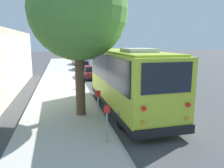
{
  "coord_description": "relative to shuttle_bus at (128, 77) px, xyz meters",
  "views": [
    {
      "loc": [
        -10.38,
        3.91,
        3.85
      ],
      "look_at": [
        2.39,
        0.9,
        1.3
      ],
      "focal_mm": 35.0,
      "sensor_mm": 36.0,
      "label": 1
    }
  ],
  "objects": [
    {
      "name": "parked_sedan_black",
      "position": [
        18.46,
        0.64,
        -1.31
      ],
      "size": [
        4.3,
        2.01,
        1.28
      ],
      "rotation": [
        0.0,
        0.0,
        -0.07
      ],
      "color": "black",
      "rests_on": "ground"
    },
    {
      "name": "parked_sedan_tan",
      "position": [
        25.23,
        0.62,
        -1.31
      ],
      "size": [
        4.67,
        2.0,
        1.29
      ],
      "rotation": [
        0.0,
        0.0,
        0.09
      ],
      "color": "tan",
      "rests_on": "ground"
    },
    {
      "name": "sidewalk_slab",
      "position": [
        -1.07,
        3.65,
        -1.83
      ],
      "size": [
        80.0,
        3.95,
        0.15
      ],
      "primitive_type": "cube",
      "color": "beige",
      "rests_on": "ground"
    },
    {
      "name": "lane_stripe_mid",
      "position": [
        -0.4,
        -3.18,
        -1.9
      ],
      "size": [
        2.4,
        0.14,
        0.01
      ],
      "primitive_type": "cube",
      "color": "silver",
      "rests_on": "ground"
    },
    {
      "name": "fire_hydrant",
      "position": [
        5.96,
        2.02,
        -1.35
      ],
      "size": [
        0.22,
        0.22,
        0.81
      ],
      "color": "#99999E",
      "rests_on": "sidewalk_slab"
    },
    {
      "name": "lane_stripe_ahead",
      "position": [
        5.6,
        -3.18,
        -1.9
      ],
      "size": [
        2.4,
        0.14,
        0.01
      ],
      "primitive_type": "cube",
      "color": "silver",
      "rests_on": "ground"
    },
    {
      "name": "parked_sedan_maroon",
      "position": [
        11.92,
        0.49,
        -1.31
      ],
      "size": [
        4.49,
        1.97,
        1.29
      ],
      "rotation": [
        0.0,
        0.0,
        0.06
      ],
      "color": "maroon",
      "rests_on": "ground"
    },
    {
      "name": "ground_plane",
      "position": [
        -1.07,
        -0.3,
        -1.91
      ],
      "size": [
        160.0,
        160.0,
        0.0
      ],
      "primitive_type": "plane",
      "color": "#474749"
    },
    {
      "name": "sign_post_far",
      "position": [
        -2.15,
        2.06,
        -0.94
      ],
      "size": [
        0.06,
        0.22,
        1.58
      ],
      "color": "gray",
      "rests_on": "sidewalk_slab"
    },
    {
      "name": "curb_strip",
      "position": [
        -1.07,
        1.61,
        -1.83
      ],
      "size": [
        80.0,
        0.14,
        0.15
      ],
      "primitive_type": "cube",
      "color": "#AAA69D",
      "rests_on": "ground"
    },
    {
      "name": "street_tree",
      "position": [
        -0.42,
        2.69,
        3.71
      ],
      "size": [
        4.76,
        4.76,
        8.25
      ],
      "color": "brown",
      "rests_on": "sidewalk_slab"
    },
    {
      "name": "shuttle_bus",
      "position": [
        0.0,
        0.0,
        0.0
      ],
      "size": [
        8.89,
        3.0,
        3.54
      ],
      "rotation": [
        0.0,
        0.0,
        0.03
      ],
      "color": "#ADC633",
      "rests_on": "ground"
    },
    {
      "name": "sign_post_near",
      "position": [
        -4.04,
        2.06,
        -1.01
      ],
      "size": [
        0.06,
        0.22,
        1.44
      ],
      "color": "gray",
      "rests_on": "sidewalk_slab"
    }
  ]
}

